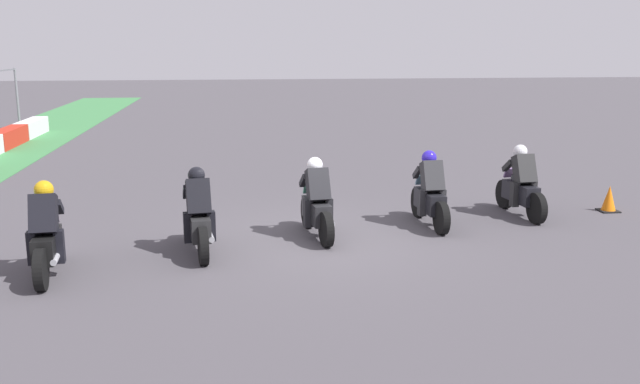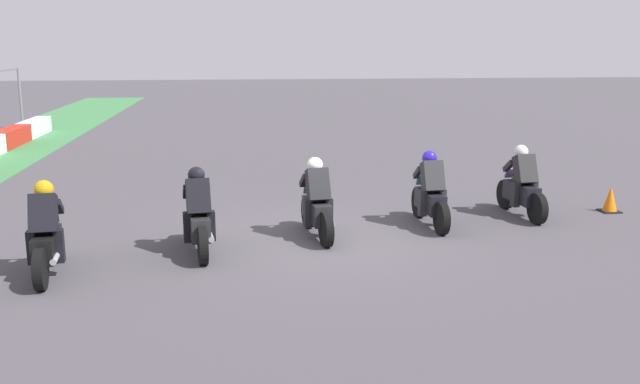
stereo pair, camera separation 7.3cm
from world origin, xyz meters
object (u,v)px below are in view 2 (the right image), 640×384
(traffic_cone, at_px, (610,200))
(rider_lane_e, at_px, (46,237))
(rider_lane_b, at_px, (430,195))
(rider_lane_d, at_px, (199,218))
(rider_lane_c, at_px, (317,205))
(rider_lane_a, at_px, (522,187))

(traffic_cone, bearing_deg, rider_lane_e, 104.72)
(rider_lane_b, bearing_deg, rider_lane_d, 103.27)
(rider_lane_b, height_order, rider_lane_e, same)
(rider_lane_d, bearing_deg, rider_lane_e, 104.51)
(rider_lane_e, bearing_deg, traffic_cone, -80.82)
(rider_lane_b, xyz_separation_m, rider_lane_c, (-0.55, 2.36, 0.00))
(rider_lane_a, relative_size, rider_lane_d, 1.00)
(rider_lane_c, relative_size, rider_lane_e, 1.00)
(rider_lane_d, xyz_separation_m, rider_lane_e, (-0.94, 2.31, 0.00))
(rider_lane_e, relative_size, traffic_cone, 3.58)
(rider_lane_e, bearing_deg, rider_lane_b, -77.28)
(rider_lane_d, relative_size, rider_lane_e, 1.00)
(rider_lane_a, relative_size, traffic_cone, 3.58)
(rider_lane_b, bearing_deg, rider_lane_c, 100.17)
(rider_lane_a, xyz_separation_m, traffic_cone, (0.11, -2.08, -0.36))
(rider_lane_c, bearing_deg, traffic_cone, -87.20)
(rider_lane_e, xyz_separation_m, traffic_cone, (2.90, -11.04, -0.36))
(rider_lane_a, bearing_deg, rider_lane_d, 100.81)
(rider_lane_a, relative_size, rider_lane_e, 1.00)
(rider_lane_b, relative_size, rider_lane_e, 1.00)
(rider_lane_a, height_order, rider_lane_d, same)
(rider_lane_c, distance_m, traffic_cone, 6.69)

